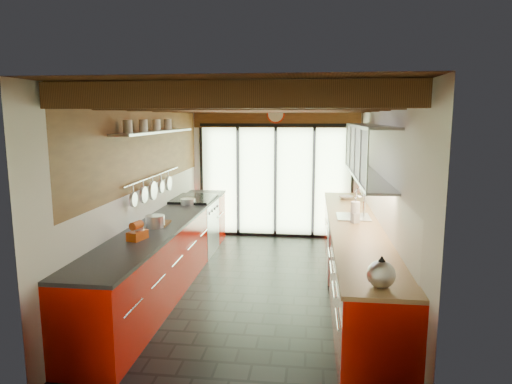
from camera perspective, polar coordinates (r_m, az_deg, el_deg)
ground at (r=6.40m, az=0.39°, el=-11.72°), size 5.50×5.50×0.00m
room_shell at (r=6.00m, az=0.40°, el=3.16°), size 5.50×5.50×5.50m
ceiling_beams at (r=6.35m, az=0.81°, el=10.81°), size 3.14×5.06×4.90m
glass_door at (r=8.67m, az=2.46°, el=5.12°), size 2.95×0.10×2.90m
left_counter at (r=6.51m, az=-10.92°, el=-7.23°), size 0.68×5.00×0.92m
range_stove at (r=7.85m, az=-7.68°, el=-4.20°), size 0.66×0.90×0.97m
right_counter at (r=6.24m, az=12.21°, el=-8.02°), size 0.68×5.00×0.92m
sink_assembly at (r=6.50m, az=12.18°, el=-2.76°), size 0.45×0.52×0.43m
upper_cabinets_right at (r=6.29m, az=13.84°, el=4.97°), size 0.34×3.00×3.00m
left_wall_fixtures at (r=6.50m, az=-12.43°, el=5.12°), size 0.28×2.60×0.96m
stand_mixer at (r=5.38m, az=-14.59°, el=-4.88°), size 0.19×0.27×0.22m
pot_large at (r=5.92m, az=-12.49°, el=-3.60°), size 0.32×0.32×0.15m
pot_small at (r=7.37m, az=-8.51°, el=-1.18°), size 0.28×0.28×0.09m
cutting_board at (r=6.07m, az=-12.03°, el=-3.87°), size 0.25×0.34×0.03m
kettle at (r=3.93m, az=15.38°, el=-9.70°), size 0.29×0.32×0.28m
paper_towel at (r=6.18m, az=12.29°, el=-2.47°), size 0.13×0.13×0.33m
soap_bottle at (r=6.15m, az=12.31°, el=-2.89°), size 0.12×0.12×0.20m
bowl at (r=7.89m, az=11.15°, el=-0.68°), size 0.29×0.29×0.06m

